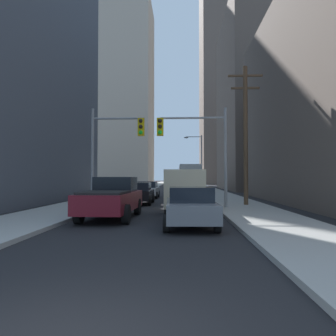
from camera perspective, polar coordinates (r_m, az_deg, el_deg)
sidewalk_left at (r=53.74m, az=-4.60°, el=-3.57°), size 3.49×160.00×0.15m
sidewalk_right at (r=53.49m, az=6.34°, el=-3.57°), size 3.49×160.00×0.15m
city_bus at (r=42.92m, az=3.65°, el=-1.58°), size 2.69×11.54×3.40m
pickup_truck_maroon at (r=15.35m, az=-9.66°, el=-5.15°), size 2.20×5.46×1.90m
cargo_van_beige at (r=18.10m, az=3.12°, el=-3.51°), size 2.18×5.28×2.26m
sedan_grey at (r=12.58m, az=3.95°, el=-6.69°), size 1.95×4.25×1.52m
sedan_black at (r=23.31m, az=-5.06°, el=-4.36°), size 1.95×4.20×1.52m
sedan_white at (r=29.97m, az=-3.51°, el=-3.76°), size 1.95×4.24×1.52m
traffic_signal_near_left at (r=19.87m, az=-9.25°, el=4.55°), size 3.20×0.44×6.00m
traffic_signal_near_right at (r=19.49m, az=4.77°, el=4.78°), size 4.14×0.44×6.00m
utility_pole_right at (r=21.64m, az=13.30°, el=6.07°), size 2.20×0.28×9.00m
street_lamp_right at (r=43.86m, az=5.35°, el=1.84°), size 2.41×0.32×7.50m
building_left_far_tower at (r=98.95m, az=-9.66°, el=12.61°), size 22.86×19.57×52.44m
building_right_mid_block at (r=56.67m, az=22.05°, el=10.55°), size 24.09×21.76×27.48m
building_right_far_highrise at (r=102.83m, az=12.88°, el=15.11°), size 24.61×21.07×62.90m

